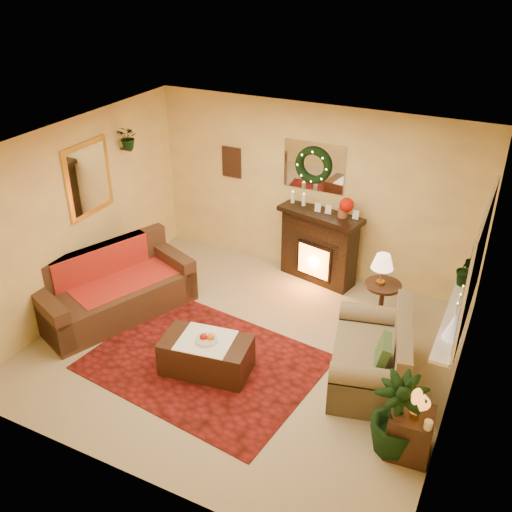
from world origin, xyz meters
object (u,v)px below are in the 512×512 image
at_px(loveseat, 371,349).
at_px(sofa, 115,286).
at_px(side_table_round, 381,303).
at_px(end_table_square, 410,432).
at_px(coffee_table, 207,356).
at_px(fireplace, 319,246).

bearing_deg(loveseat, sofa, 170.24).
relative_size(sofa, side_table_round, 3.36).
height_order(loveseat, end_table_square, loveseat).
distance_m(sofa, loveseat, 3.51).
bearing_deg(side_table_round, end_table_square, -67.26).
bearing_deg(coffee_table, loveseat, 13.40).
distance_m(loveseat, coffee_table, 1.93).
xyz_separation_m(sofa, coffee_table, (1.73, -0.50, -0.22)).
distance_m(fireplace, side_table_round, 1.41).
height_order(side_table_round, coffee_table, side_table_round).
height_order(fireplace, loveseat, fireplace).
xyz_separation_m(fireplace, end_table_square, (2.04, -2.80, -0.28)).
bearing_deg(coffee_table, fireplace, 72.13).
relative_size(sofa, coffee_table, 2.01).
xyz_separation_m(sofa, loveseat, (3.50, 0.23, -0.01)).
xyz_separation_m(end_table_square, coffee_table, (-2.45, 0.19, -0.06)).
bearing_deg(sofa, fireplace, 66.54).
bearing_deg(loveseat, fireplace, 112.27).
relative_size(fireplace, end_table_square, 2.21).
distance_m(fireplace, coffee_table, 2.66).
distance_m(sofa, fireplace, 3.01).
xyz_separation_m(loveseat, end_table_square, (0.68, -0.92, -0.15)).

